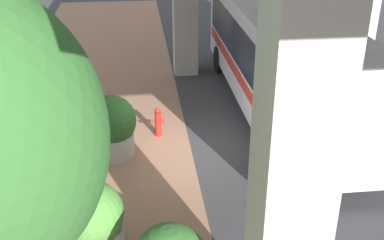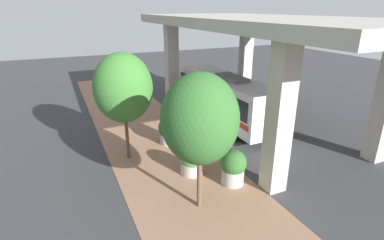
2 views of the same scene
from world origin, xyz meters
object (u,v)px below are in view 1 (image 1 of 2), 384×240
bus (278,53)px  fire_hydrant (158,122)px  planter_back (111,127)px  planter_front (93,221)px

bus → fire_hydrant: bearing=-159.9°
bus → fire_hydrant: 4.34m
bus → planter_back: size_ratio=6.30×
bus → planter_back: (-5.12, -2.40, -1.06)m
bus → planter_front: bus is taller
bus → planter_back: bearing=-154.9°
planter_back → fire_hydrant: bearing=37.7°
bus → planter_front: (-5.34, -6.25, -1.17)m
fire_hydrant → planter_back: planter_back is taller
planter_front → planter_back: 3.86m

